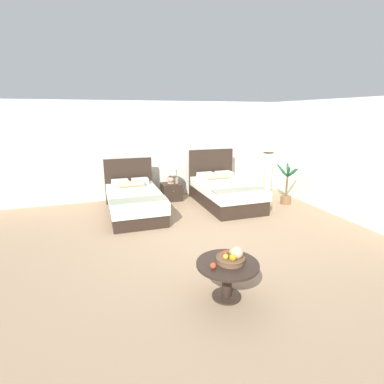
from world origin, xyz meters
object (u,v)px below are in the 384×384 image
nightstand (171,192)px  loose_apple (213,266)px  bed_near_window (134,201)px  vase (177,180)px  floor_lamp_corner (267,173)px  table_lamp (171,173)px  fruit_bowl (232,257)px  coffee_table (227,271)px  bed_near_corner (225,192)px  potted_palm (286,190)px

nightstand → loose_apple: 4.49m
bed_near_window → vase: size_ratio=11.61×
vase → loose_apple: 4.47m
bed_near_window → floor_lamp_corner: 3.90m
table_lamp → vase: size_ratio=2.23×
vase → fruit_bowl: bearing=-96.7°
coffee_table → loose_apple: bearing=-161.8°
bed_near_window → floor_lamp_corner: floor_lamp_corner is taller
fruit_bowl → bed_near_corner: bearing=66.5°
bed_near_corner → floor_lamp_corner: bearing=21.1°
loose_apple → potted_palm: size_ratio=0.07×
fruit_bowl → potted_palm: 4.36m
vase → potted_palm: (2.53, -1.21, -0.17)m
bed_near_window → bed_near_corner: bearing=0.1°
bed_near_window → nightstand: bearing=36.9°
vase → fruit_bowl: 4.36m
vase → fruit_bowl: size_ratio=0.50×
bed_near_window → vase: bearing=32.0°
coffee_table → floor_lamp_corner: 5.25m
bed_near_corner → coffee_table: size_ratio=2.77×
coffee_table → table_lamp: bearing=84.6°
bed_near_corner → fruit_bowl: (-1.55, -3.56, 0.22)m
bed_near_window → loose_apple: size_ratio=27.34×
table_lamp → loose_apple: table_lamp is taller
bed_near_window → fruit_bowl: (0.71, -3.56, 0.24)m
coffee_table → floor_lamp_corner: (3.18, 4.17, 0.23)m
coffee_table → potted_palm: 4.39m
table_lamp → vase: 0.24m
bed_near_window → vase: (1.22, 0.77, 0.24)m
bed_near_corner → floor_lamp_corner: 1.71m
nightstand → fruit_bowl: bearing=-94.7°
fruit_bowl → floor_lamp_corner: size_ratio=0.30×
coffee_table → loose_apple: loose_apple is taller
table_lamp → potted_palm: 2.98m
vase → potted_palm: size_ratio=0.17×
bed_near_window → table_lamp: size_ratio=5.22×
bed_near_corner → floor_lamp_corner: size_ratio=1.80×
table_lamp → fruit_bowl: (-0.36, -4.39, -0.18)m
coffee_table → floor_lamp_corner: size_ratio=0.65×
bed_near_corner → loose_apple: size_ratio=28.01×
loose_apple → floor_lamp_corner: floor_lamp_corner is taller
bed_near_corner → vase: 1.31m
table_lamp → potted_palm: bearing=-25.3°
table_lamp → loose_apple: (-0.64, -4.46, -0.21)m
bed_near_window → nightstand: 1.35m
loose_apple → potted_palm: (3.32, 3.19, -0.15)m
floor_lamp_corner → potted_palm: (-0.09, -1.05, -0.23)m
table_lamp → potted_palm: size_ratio=0.38×
loose_apple → bed_near_window: bearing=96.9°
nightstand → table_lamp: table_lamp is taller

